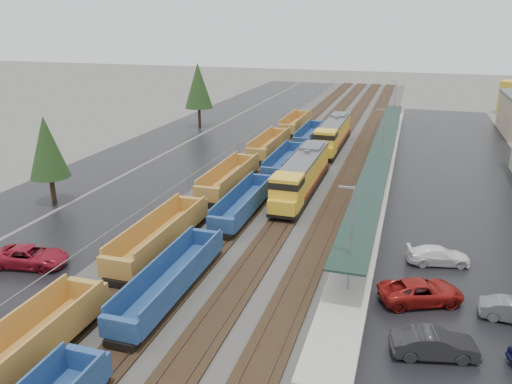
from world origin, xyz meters
TOP-DOWN VIEW (x-y plane):
  - ballast_strip at (0.00, 60.00)m, footprint 20.00×160.00m
  - trackbed at (-0.00, 60.00)m, footprint 14.60×160.00m
  - west_parking_lot at (-15.00, 60.00)m, footprint 10.00×160.00m
  - west_road at (-25.00, 60.00)m, footprint 9.00×160.00m
  - east_commuter_lot at (19.00, 50.00)m, footprint 16.00×100.00m
  - station_platform at (9.50, 50.01)m, footprint 3.00×80.00m
  - chainlink_fence at (-9.50, 58.44)m, footprint 0.08×160.04m
  - distant_hills at (44.79, 210.68)m, footprint 301.00×140.00m
  - tree_west_near at (-22.00, 30.00)m, footprint 3.96×3.96m
  - tree_west_far at (-23.00, 70.00)m, footprint 4.84×4.84m
  - locomotive_lead at (2.00, 39.57)m, footprint 2.83×18.65m
  - locomotive_trail at (2.00, 60.57)m, footprint 2.83×18.65m
  - well_string_yellow at (-6.00, 31.04)m, footprint 2.79×94.63m
  - well_string_blue at (-2.00, 24.68)m, footprint 2.50×91.96m
  - parked_car_west_c at (-14.24, 17.54)m, footprint 3.50×6.00m
  - parked_car_east_a at (14.94, 15.27)m, footprint 2.71×5.01m
  - parked_car_east_b at (14.23, 21.01)m, footprint 4.58×6.13m
  - parked_car_east_c at (15.52, 27.19)m, footprint 2.96×5.04m

SIDE VIEW (x-z plane):
  - distant_hills at x=44.79m, z-range -12.60..12.60m
  - west_parking_lot at x=-15.00m, z-range 0.00..0.02m
  - west_road at x=-25.00m, z-range 0.00..0.02m
  - east_commuter_lot at x=19.00m, z-range 0.00..0.02m
  - ballast_strip at x=0.00m, z-range 0.00..0.08m
  - trackbed at x=0.00m, z-range 0.05..0.27m
  - parked_car_east_c at x=15.52m, z-range 0.00..1.37m
  - station_platform at x=9.50m, z-range -3.27..4.73m
  - parked_car_east_b at x=14.23m, z-range 0.00..1.55m
  - parked_car_east_a at x=14.94m, z-range 0.00..1.57m
  - parked_car_west_c at x=-14.24m, z-range 0.00..1.57m
  - well_string_blue at x=-2.00m, z-range 0.01..2.23m
  - well_string_yellow at x=-6.00m, z-range -0.03..2.45m
  - chainlink_fence at x=-9.50m, z-range 0.60..2.62m
  - locomotive_lead at x=2.00m, z-range 0.16..4.38m
  - locomotive_trail at x=2.00m, z-range 0.16..4.38m
  - tree_west_near at x=-22.00m, z-range 1.32..10.32m
  - tree_west_far at x=-23.00m, z-range 1.62..12.62m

